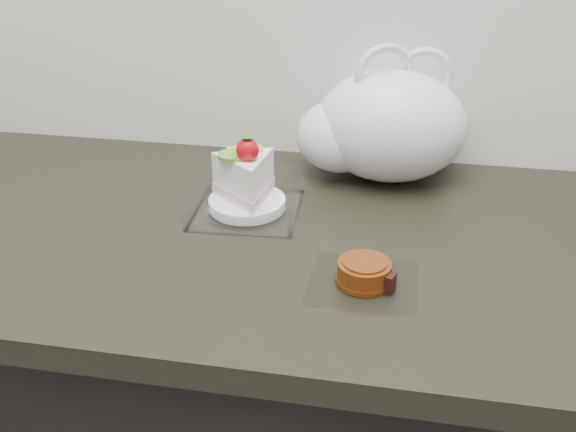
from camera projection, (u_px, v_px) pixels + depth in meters
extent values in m
cube|color=black|center=(302.00, 242.00, 0.99)|extent=(2.04, 0.64, 0.04)
cube|color=white|center=(247.00, 209.00, 1.04)|extent=(0.18, 0.18, 0.00)
cylinder|color=white|center=(247.00, 203.00, 1.03)|extent=(0.12, 0.12, 0.02)
ellipsoid|color=red|center=(247.00, 150.00, 0.98)|extent=(0.04, 0.03, 0.04)
cone|color=#2D7223|center=(247.00, 139.00, 0.97)|extent=(0.02, 0.02, 0.01)
cylinder|color=#6AA931|center=(232.00, 155.00, 0.99)|extent=(0.04, 0.04, 0.01)
cube|color=#FFAD30|center=(245.00, 149.00, 1.01)|extent=(0.06, 0.04, 0.01)
cube|color=white|center=(363.00, 282.00, 0.85)|extent=(0.15, 0.14, 0.00)
cylinder|color=brown|center=(364.00, 272.00, 0.85)|extent=(0.08, 0.08, 0.03)
cylinder|color=brown|center=(364.00, 280.00, 0.85)|extent=(0.09, 0.09, 0.01)
cylinder|color=brown|center=(365.00, 262.00, 0.84)|extent=(0.07, 0.07, 0.00)
cube|color=black|center=(387.00, 282.00, 0.83)|extent=(0.02, 0.02, 0.03)
ellipsoid|color=white|center=(390.00, 126.00, 1.11)|extent=(0.31, 0.27, 0.20)
ellipsoid|color=white|center=(340.00, 136.00, 1.12)|extent=(0.19, 0.18, 0.13)
torus|color=white|center=(384.00, 75.00, 1.06)|extent=(0.10, 0.06, 0.11)
torus|color=white|center=(424.00, 76.00, 1.07)|extent=(0.10, 0.02, 0.10)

